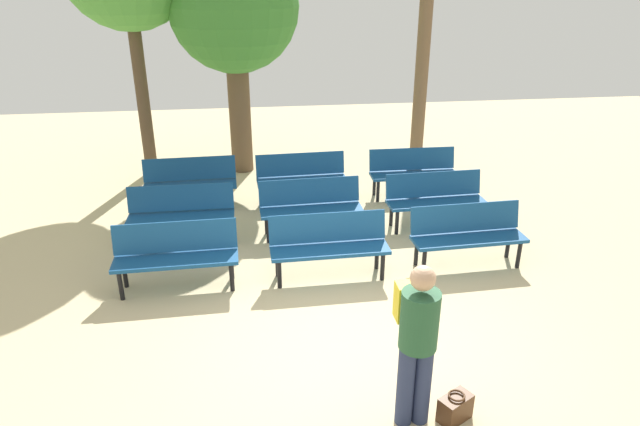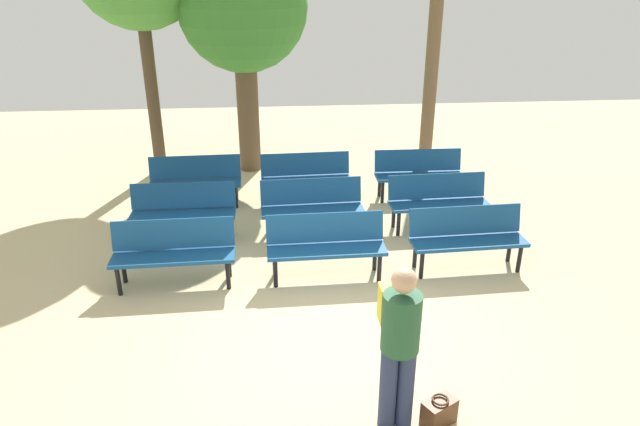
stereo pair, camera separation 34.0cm
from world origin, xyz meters
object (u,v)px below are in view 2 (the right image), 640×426
bench_r2_c1 (306,175)px  tree_1 (431,80)px  bench_r1_c0 (183,208)px  bench_r2_c0 (195,178)px  bench_r0_c1 (326,243)px  visitor_with_backpack (399,338)px  tree_0 (243,9)px  bench_r0_c0 (174,249)px  bench_r1_c2 (438,198)px  bench_r1_c1 (312,204)px  bench_r2_c2 (419,171)px  handbag (439,412)px  bench_r0_c2 (467,235)px

bench_r2_c1 → tree_1: 3.65m
bench_r1_c0 → bench_r2_c0: (0.02, 1.36, 0.00)m
bench_r0_c1 → visitor_with_backpack: (0.38, -2.77, 0.43)m
bench_r1_c0 → tree_1: bearing=36.0°
tree_0 → bench_r2_c0: bearing=-115.4°
bench_r0_c0 → bench_r0_c1: bearing=-0.8°
bench_r1_c0 → tree_0: 4.34m
bench_r1_c0 → bench_r1_c2: size_ratio=0.99×
tree_0 → bench_r0_c0: bearing=-100.5°
bench_r0_c0 → tree_0: 5.45m
bench_r1_c1 → visitor_with_backpack: (0.47, -4.14, 0.43)m
bench_r0_c1 → bench_r2_c2: 3.39m
bench_r2_c1 → visitor_with_backpack: visitor_with_backpack is taller
bench_r0_c1 → bench_r2_c0: 3.42m
bench_r0_c1 → handbag: bearing=-75.6°
visitor_with_backpack → tree_0: bearing=-78.9°
bench_r0_c0 → bench_r2_c2: bearing=33.4°
visitor_with_backpack → bench_r0_c2: bearing=-120.2°
bench_r2_c2 → visitor_with_backpack: bearing=-105.5°
bench_r0_c2 → bench_r2_c1: 3.37m
bench_r1_c1 → bench_r2_c0: 2.39m
bench_r1_c1 → bench_r1_c2: 2.05m
tree_0 → bench_r1_c0: bearing=-105.8°
bench_r0_c2 → bench_r1_c0: (-4.07, 1.29, 0.00)m
bench_r0_c1 → tree_1: size_ratio=0.45×
bench_r1_c0 → tree_1: 5.96m
tree_1 → visitor_with_backpack: bearing=-106.8°
bench_r2_c0 → tree_0: bearing=62.9°
bench_r2_c2 → bench_r1_c1: bearing=-145.6°
bench_r2_c1 → visitor_with_backpack: 5.53m
bench_r1_c1 → tree_0: 4.36m
bench_r1_c0 → bench_r1_c1: 2.00m
bench_r1_c1 → tree_1: 4.53m
bench_r0_c0 → bench_r2_c0: bearing=89.4°
bench_r1_c1 → tree_1: bearing=48.9°
bench_r0_c2 → tree_0: (-3.14, 4.57, 2.69)m
bench_r0_c0 → bench_r1_c2: (3.98, 1.44, 0.00)m
bench_r2_c1 → tree_1: bearing=34.4°
bench_r0_c0 → bench_r2_c2: (4.00, 2.78, 0.00)m
bench_r2_c0 → bench_r2_c2: same height
bench_r1_c2 → bench_r2_c2: same height
bench_r1_c2 → visitor_with_backpack: (-1.58, -4.18, 0.43)m
bench_r1_c2 → bench_r2_c0: size_ratio=1.00×
bench_r1_c0 → bench_r2_c2: same height
bench_r1_c2 → bench_r2_c1: bearing=145.5°
tree_0 → visitor_with_backpack: bearing=-78.3°
tree_0 → visitor_with_backpack: tree_0 is taller
tree_0 → bench_r1_c2: bearing=-45.9°
bench_r0_c1 → tree_1: bearing=59.9°
bench_r2_c0 → tree_0: 3.43m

